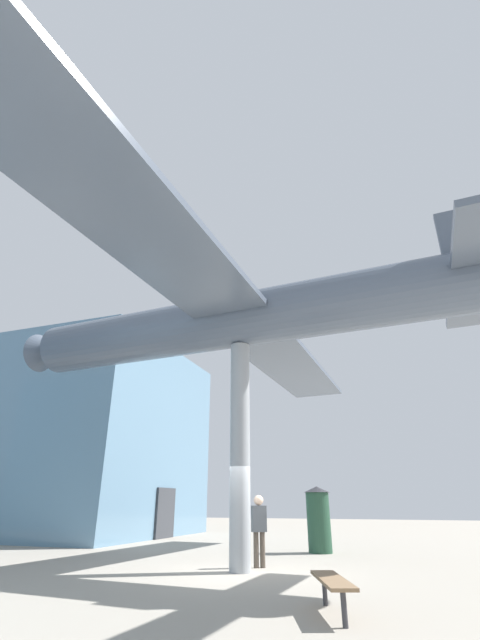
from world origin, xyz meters
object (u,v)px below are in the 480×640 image
Objects in this scene: visitor_person at (259,525)px; plaza_bench at (332,583)px; info_kiosk at (318,518)px; support_pylon_central at (240,448)px; suspended_airplane at (237,320)px.

visitor_person is 5.37m from plaza_bench.
plaza_bench is 0.84× the size of info_kiosk.
info_kiosk is (5.13, -1.18, -1.90)m from support_pylon_central.
suspended_airplane is 5.90m from visitor_person.
info_kiosk is at bearing 46.40° from visitor_person.
suspended_airplane reaches higher than support_pylon_central.
support_pylon_central is 3.34× the size of visitor_person.
suspended_airplane is 7.98m from plaza_bench.
info_kiosk is (8.85, 1.64, 0.67)m from plaza_bench.
plaza_bench is at bearing -169.53° from info_kiosk.
support_pylon_central is at bearing 37.19° from plaza_bench.
suspended_airplane is (0.01, 0.10, 3.86)m from support_pylon_central.
visitor_person is at bearing -13.43° from support_pylon_central.
suspended_airplane is 11.96× the size of visitor_person.
support_pylon_central is 3.86m from suspended_airplane.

